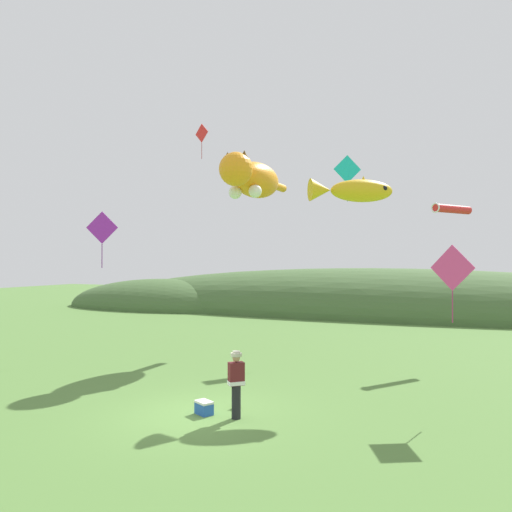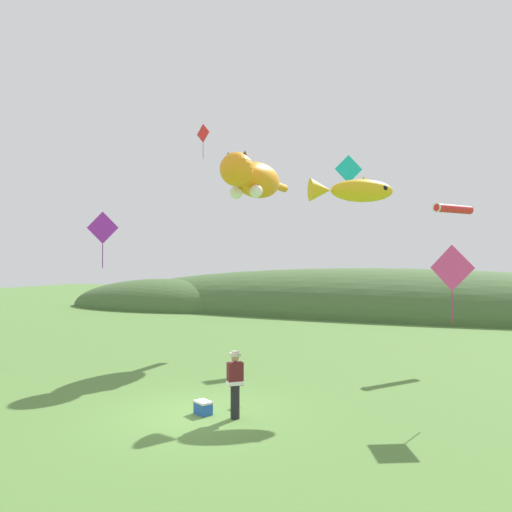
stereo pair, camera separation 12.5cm
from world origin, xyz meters
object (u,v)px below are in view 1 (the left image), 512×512
at_px(festival_attendant, 236,382).
at_px(kite_spool, 236,404).
at_px(kite_giant_cat, 252,179).
at_px(kite_fish_windsock, 353,190).
at_px(kite_diamond_red, 202,134).
at_px(picnic_cooler, 204,408).
at_px(kite_tube_streamer, 452,209).
at_px(kite_diamond_teal, 347,170).
at_px(kite_diamond_violet, 102,228).
at_px(kite_diamond_pink, 452,268).

bearing_deg(festival_attendant, kite_spool, 114.84).
xyz_separation_m(kite_giant_cat, kite_fish_windsock, (5.58, -4.21, -1.40)).
height_order(festival_attendant, kite_diamond_red, kite_diamond_red).
xyz_separation_m(picnic_cooler, kite_tube_streamer, (6.05, 12.00, 6.30)).
distance_m(kite_tube_streamer, kite_diamond_teal, 5.34).
relative_size(kite_giant_cat, kite_diamond_red, 3.34).
xyz_separation_m(kite_spool, kite_diamond_violet, (-6.49, 2.14, 5.25)).
xyz_separation_m(kite_spool, kite_diamond_pink, (5.64, 2.44, 3.81)).
distance_m(festival_attendant, kite_fish_windsock, 8.03).
bearing_deg(kite_diamond_violet, kite_diamond_teal, 53.33).
relative_size(kite_spool, kite_diamond_teal, 0.11).
height_order(picnic_cooler, kite_fish_windsock, kite_fish_windsock).
relative_size(festival_attendant, kite_diamond_teal, 0.77).
xyz_separation_m(kite_spool, picnic_cooler, (-0.57, -0.83, 0.05)).
bearing_deg(kite_diamond_violet, festival_attendant, -23.39).
xyz_separation_m(kite_diamond_teal, kite_diamond_red, (-8.00, -0.34, 2.50)).
distance_m(kite_fish_windsock, kite_tube_streamer, 7.36).
xyz_separation_m(picnic_cooler, kite_diamond_pink, (6.21, 3.27, 3.76)).
height_order(kite_fish_windsock, kite_diamond_violet, kite_fish_windsock).
bearing_deg(kite_fish_windsock, kite_giant_cat, 143.01).
xyz_separation_m(festival_attendant, kite_diamond_pink, (5.25, 3.27, 2.99)).
relative_size(kite_spool, kite_diamond_pink, 0.12).
bearing_deg(kite_diamond_violet, kite_tube_streamer, 37.05).
relative_size(picnic_cooler, kite_diamond_violet, 0.28).
distance_m(kite_diamond_teal, kite_diamond_red, 8.39).
distance_m(kite_giant_cat, kite_diamond_violet, 7.80).
bearing_deg(picnic_cooler, kite_spool, 55.50).
bearing_deg(kite_diamond_red, picnic_cooler, -60.97).
xyz_separation_m(kite_diamond_teal, kite_diamond_pink, (4.99, -9.29, -4.75)).
bearing_deg(kite_diamond_teal, festival_attendant, -91.20).
height_order(kite_diamond_teal, kite_diamond_violet, kite_diamond_teal).
bearing_deg(kite_giant_cat, kite_diamond_pink, -35.33).
distance_m(festival_attendant, kite_spool, 1.23).
bearing_deg(picnic_cooler, kite_tube_streamer, 63.25).
bearing_deg(kite_giant_cat, kite_diamond_teal, 38.11).
bearing_deg(kite_tube_streamer, picnic_cooler, -116.75).
height_order(festival_attendant, kite_spool, festival_attendant).
xyz_separation_m(picnic_cooler, kite_diamond_red, (-6.78, 12.22, 11.02)).
bearing_deg(kite_diamond_violet, kite_fish_windsock, 14.90).
bearing_deg(kite_diamond_pink, kite_tube_streamer, 91.06).
relative_size(festival_attendant, kite_fish_windsock, 0.60).
xyz_separation_m(picnic_cooler, kite_fish_windsock, (2.95, 5.33, 6.43)).
bearing_deg(kite_fish_windsock, kite_spool, -117.88).
bearing_deg(kite_diamond_red, kite_diamond_violet, -84.65).
height_order(kite_fish_windsock, kite_diamond_pink, kite_fish_windsock).
bearing_deg(kite_diamond_red, festival_attendant, -57.65).
bearing_deg(kite_diamond_pink, kite_diamond_violet, -178.59).
bearing_deg(kite_diamond_teal, kite_spool, -93.17).
relative_size(kite_tube_streamer, kite_diamond_teal, 0.91).
relative_size(kite_fish_windsock, kite_tube_streamer, 1.41).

